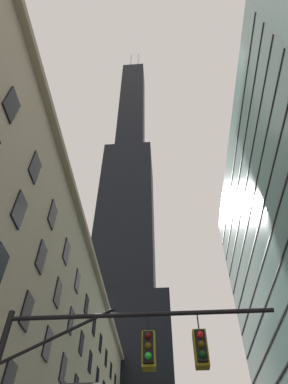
# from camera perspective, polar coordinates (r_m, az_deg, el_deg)

# --- Properties ---
(dark_skyscraper) EXTENTS (23.31, 23.31, 202.91)m
(dark_skyscraper) POSITION_cam_1_polar(r_m,az_deg,el_deg) (97.15, -3.20, -10.41)
(dark_skyscraper) COLOR black
(dark_skyscraper) RESTS_ON ground
(traffic_signal_mast) EXTENTS (8.54, 0.63, 7.06)m
(traffic_signal_mast) POSITION_cam_1_polar(r_m,az_deg,el_deg) (10.87, -6.21, -28.39)
(traffic_signal_mast) COLOR black
(traffic_signal_mast) RESTS_ON sidewalk_left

